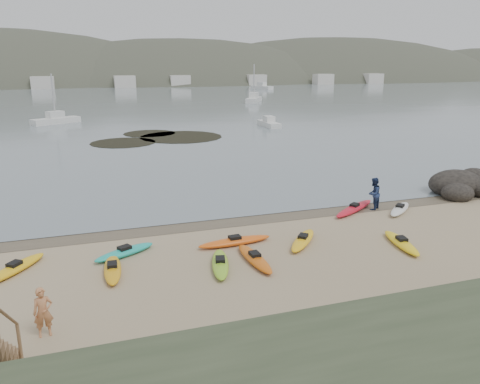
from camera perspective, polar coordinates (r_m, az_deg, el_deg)
name	(u,v)px	position (r m, az deg, el deg)	size (l,w,h in m)	color
ground	(240,218)	(26.39, 0.00, -3.14)	(600.00, 600.00, 0.00)	tan
wet_sand	(242,219)	(26.12, 0.21, -3.33)	(60.00, 60.00, 0.00)	brown
water	(94,76)	(323.95, -17.37, 13.36)	(1200.00, 1200.00, 0.00)	slate
kayaks	(257,242)	(22.51, 2.09, -6.06)	(23.03, 8.56, 0.34)	yellow
person_west	(43,312)	(16.48, -22.87, -13.35)	(0.60, 0.40, 1.66)	#C67E4F
person_east	(374,194)	(28.69, 15.99, -0.20)	(0.94, 0.73, 1.94)	navy
rock_cluster	(465,189)	(34.77, 25.73, 0.33)	(5.39, 3.98, 1.87)	black
kelp_mats	(159,138)	(55.21, -9.85, 6.54)	(15.06, 12.56, 0.04)	black
moored_boats	(164,98)	(109.79, -9.23, 11.21)	(95.65, 93.27, 1.19)	silver
far_hills	(190,116)	(224.10, -6.08, 9.21)	(550.00, 135.00, 80.00)	#384235
far_town	(124,82)	(169.43, -13.94, 12.92)	(199.00, 5.00, 4.00)	beige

